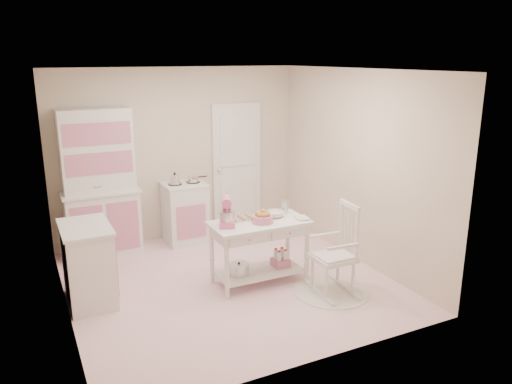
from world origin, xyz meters
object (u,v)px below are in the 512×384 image
Objects in this scene: base_cabinet at (88,264)px; stand_mixer at (227,212)px; hutch at (100,183)px; work_table at (259,252)px; rocking_chair at (333,249)px; stove at (185,213)px; bread_basket at (263,219)px.

base_cabinet is 2.71× the size of stand_mixer.
hutch is 1.73× the size of work_table.
rocking_chair is 0.92× the size of work_table.
stand_mixer is (1.56, -0.39, 0.51)m from base_cabinet.
hutch is 2.14m from stand_mixer.
hutch reaches higher than rocking_chair.
stove reaches higher than work_table.
base_cabinet is at bearing 168.29° from work_table.
rocking_chair is 4.40× the size of bread_basket.
base_cabinet is at bearing 167.03° from bread_basket.
hutch is at bearing 136.45° from rocking_chair.
stove reaches higher than bread_basket.
bread_basket is at bearing -49.54° from hutch.
hutch is 2.46m from bread_basket.
hutch is 2.49m from work_table.
stove is (1.20, -0.05, -0.58)m from hutch.
work_table is at bearing 111.80° from bread_basket.
hutch reaches higher than stove.
bread_basket is at bearing -77.77° from stove.
rocking_chair is 0.92m from work_table.
stove is 0.84× the size of rocking_chair.
rocking_chair is at bearing -43.72° from work_table.
stand_mixer is at bearing 153.01° from rocking_chair.
hutch reaches higher than bread_basket.
base_cabinet is 2.84m from rocking_chair.
work_table is at bearing 140.37° from rocking_chair.
rocking_chair is at bearing -66.69° from stove.
hutch is at bearing 177.61° from stove.
hutch is 8.32× the size of bread_basket.
rocking_chair reaches higher than bread_basket.
rocking_chair reaches higher than work_table.
rocking_chair is (2.64, -1.04, 0.09)m from base_cabinet.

